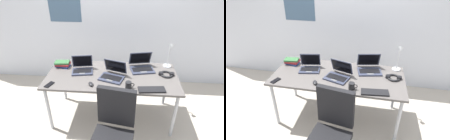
{
  "view_description": "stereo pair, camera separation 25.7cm",
  "coord_description": "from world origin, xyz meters",
  "views": [
    {
      "loc": [
        0.18,
        -2.22,
        2.12
      ],
      "look_at": [
        0.0,
        0.0,
        0.82
      ],
      "focal_mm": 30.29,
      "sensor_mm": 36.0,
      "label": 1
    },
    {
      "loc": [
        0.43,
        -2.18,
        2.12
      ],
      "look_at": [
        0.0,
        0.0,
        0.82
      ],
      "focal_mm": 30.29,
      "sensor_mm": 36.0,
      "label": 2
    }
  ],
  "objects": [
    {
      "name": "cell_phone",
      "position": [
        -0.78,
        -0.3,
        0.74
      ],
      "size": [
        0.11,
        0.15,
        0.01
      ],
      "primitive_type": "cube",
      "rotation": [
        0.0,
        0.0,
        -0.36
      ],
      "color": "black",
      "rests_on": "desk"
    },
    {
      "name": "desk",
      "position": [
        0.0,
        0.0,
        0.68
      ],
      "size": [
        1.8,
        0.8,
        0.74
      ],
      "color": "#595451",
      "rests_on": "ground_plane"
    },
    {
      "name": "desk_lamp",
      "position": [
        0.8,
        0.28,
        0.94
      ],
      "size": [
        0.12,
        0.18,
        0.4
      ],
      "color": "silver",
      "rests_on": "desk"
    },
    {
      "name": "wall_back",
      "position": [
        -0.0,
        1.1,
        1.3
      ],
      "size": [
        6.0,
        0.13,
        2.6
      ],
      "color": "silver",
      "rests_on": "ground_plane"
    },
    {
      "name": "computer_mouse",
      "position": [
        -0.25,
        -0.27,
        0.76
      ],
      "size": [
        0.09,
        0.11,
        0.03
      ],
      "primitive_type": "ellipsoid",
      "rotation": [
        0.0,
        0.0,
        0.48
      ],
      "color": "black",
      "rests_on": "desk"
    },
    {
      "name": "headphones",
      "position": [
        0.75,
        0.06,
        0.76
      ],
      "size": [
        0.21,
        0.18,
        0.04
      ],
      "color": "black",
      "rests_on": "desk"
    },
    {
      "name": "coffee_mug",
      "position": [
        0.23,
        -0.29,
        0.78
      ],
      "size": [
        0.11,
        0.08,
        0.09
      ],
      "color": "black",
      "rests_on": "desk"
    },
    {
      "name": "laptop_mid_desk",
      "position": [
        0.41,
        0.2,
        0.79
      ],
      "size": [
        0.38,
        0.36,
        0.23
      ],
      "color": "#33384C",
      "rests_on": "desk"
    },
    {
      "name": "pill_bottle",
      "position": [
        -0.03,
        0.18,
        0.78
      ],
      "size": [
        0.04,
        0.04,
        0.08
      ],
      "color": "gold",
      "rests_on": "desk"
    },
    {
      "name": "laptop_back_left",
      "position": [
        -0.43,
        0.08,
        0.78
      ],
      "size": [
        0.32,
        0.29,
        0.21
      ],
      "color": "#33384C",
      "rests_on": "desk"
    },
    {
      "name": "ground_plane",
      "position": [
        0.0,
        0.0,
        0.0
      ],
      "size": [
        12.0,
        12.0,
        0.0
      ],
      "primitive_type": "plane",
      "color": "#B7AD9E"
    },
    {
      "name": "book_stack",
      "position": [
        -0.75,
        0.18,
        0.78
      ],
      "size": [
        0.23,
        0.16,
        0.08
      ],
      "color": "navy",
      "rests_on": "desk"
    },
    {
      "name": "laptop_near_mouse",
      "position": [
        0.01,
        -0.06,
        0.79
      ],
      "size": [
        0.38,
        0.37,
        0.22
      ],
      "color": "#33384C",
      "rests_on": "desk"
    },
    {
      "name": "office_chair",
      "position": [
        0.07,
        -0.8,
        0.4
      ],
      "size": [
        0.52,
        0.57,
        0.97
      ],
      "color": "black",
      "rests_on": "ground_plane"
    },
    {
      "name": "external_keyboard",
      "position": [
        0.51,
        -0.32,
        0.75
      ],
      "size": [
        0.34,
        0.15,
        0.02
      ],
      "primitive_type": "cube",
      "rotation": [
        0.0,
        0.0,
        0.1
      ],
      "color": "black",
      "rests_on": "desk"
    }
  ]
}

